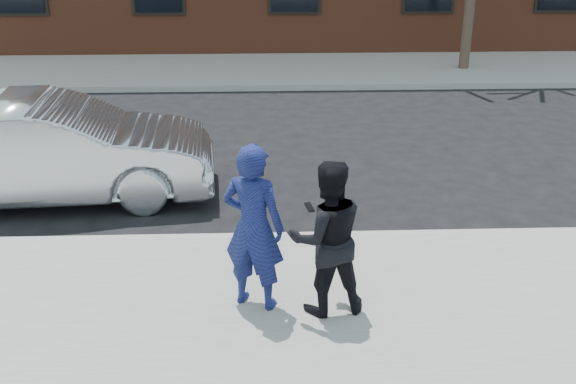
{
  "coord_description": "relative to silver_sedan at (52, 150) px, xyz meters",
  "views": [
    {
      "loc": [
        -0.79,
        -6.47,
        4.26
      ],
      "look_at": [
        -0.54,
        0.4,
        1.26
      ],
      "focal_mm": 42.0,
      "sensor_mm": 36.0,
      "label": 1
    }
  ],
  "objects": [
    {
      "name": "man_peacoat",
      "position": [
        3.83,
        -3.43,
        0.22
      ],
      "size": [
        0.94,
        0.79,
        1.73
      ],
      "rotation": [
        0.0,
        0.0,
        3.31
      ],
      "color": "black",
      "rests_on": "near_sidewalk"
    },
    {
      "name": "far_curb",
      "position": [
        3.99,
        6.26,
        -0.72
      ],
      "size": [
        50.0,
        0.1,
        0.15
      ],
      "primitive_type": "cube",
      "color": "#999691",
      "rests_on": "ground"
    },
    {
      "name": "near_sidewalk",
      "position": [
        3.99,
        -3.44,
        -0.72
      ],
      "size": [
        50.0,
        3.5,
        0.15
      ],
      "primitive_type": "cube",
      "color": "gray",
      "rests_on": "ground"
    },
    {
      "name": "near_curb",
      "position": [
        3.99,
        -1.64,
        -0.72
      ],
      "size": [
        50.0,
        0.1,
        0.15
      ],
      "primitive_type": "cube",
      "color": "#999691",
      "rests_on": "ground"
    },
    {
      "name": "far_sidewalk",
      "position": [
        3.99,
        8.06,
        -0.72
      ],
      "size": [
        50.0,
        3.5,
        0.15
      ],
      "primitive_type": "cube",
      "color": "gray",
      "rests_on": "ground"
    },
    {
      "name": "ground",
      "position": [
        3.99,
        -3.19,
        -0.79
      ],
      "size": [
        100.0,
        100.0,
        0.0
      ],
      "primitive_type": "plane",
      "color": "black",
      "rests_on": "ground"
    },
    {
      "name": "silver_sedan",
      "position": [
        0.0,
        0.0,
        0.0
      ],
      "size": [
        4.92,
        2.04,
        1.58
      ],
      "primitive_type": "imported",
      "rotation": [
        0.0,
        0.0,
        1.65
      ],
      "color": "#B7BABF",
      "rests_on": "ground"
    },
    {
      "name": "man_hoodie",
      "position": [
        3.07,
        -3.3,
        0.29
      ],
      "size": [
        0.8,
        0.67,
        1.87
      ],
      "rotation": [
        0.0,
        0.0,
        2.75
      ],
      "color": "navy",
      "rests_on": "near_sidewalk"
    }
  ]
}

